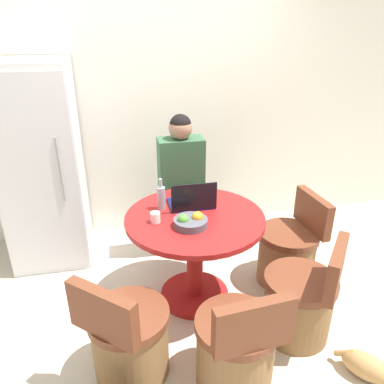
# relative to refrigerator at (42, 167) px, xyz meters

# --- Properties ---
(ground_plane) EXTENTS (12.00, 12.00, 0.00)m
(ground_plane) POSITION_rel_refrigerator_xyz_m (1.08, -1.10, -0.90)
(ground_plane) COLOR beige
(wall_back) EXTENTS (7.00, 0.06, 2.60)m
(wall_back) POSITION_rel_refrigerator_xyz_m (1.08, 0.39, 0.40)
(wall_back) COLOR silver
(wall_back) RESTS_ON ground_plane
(refrigerator) EXTENTS (0.66, 0.69, 1.79)m
(refrigerator) POSITION_rel_refrigerator_xyz_m (0.00, 0.00, 0.00)
(refrigerator) COLOR silver
(refrigerator) RESTS_ON ground_plane
(dining_table) EXTENTS (1.04, 1.04, 0.75)m
(dining_table) POSITION_rel_refrigerator_xyz_m (1.17, -0.90, -0.37)
(dining_table) COLOR maroon
(dining_table) RESTS_ON ground_plane
(chair_near_left_corner) EXTENTS (0.57, 0.58, 0.78)m
(chair_near_left_corner) POSITION_rel_refrigerator_xyz_m (0.61, -1.52, -0.62)
(chair_near_left_corner) COLOR brown
(chair_near_left_corner) RESTS_ON ground_plane
(chair_near_right_corner) EXTENTS (0.57, 0.57, 0.78)m
(chair_near_right_corner) POSITION_rel_refrigerator_xyz_m (1.81, -1.44, -0.62)
(chair_near_right_corner) COLOR brown
(chair_near_right_corner) RESTS_ON ground_plane
(chair_right_side) EXTENTS (0.50, 0.50, 0.78)m
(chair_right_side) POSITION_rel_refrigerator_xyz_m (2.00, -0.85, -0.62)
(chair_right_side) COLOR brown
(chair_right_side) RESTS_ON ground_plane
(chair_near_camera) EXTENTS (0.50, 0.50, 0.78)m
(chair_near_camera) POSITION_rel_refrigerator_xyz_m (1.24, -1.73, -0.62)
(chair_near_camera) COLOR brown
(chair_near_camera) RESTS_ON ground_plane
(person_seated) EXTENTS (0.40, 0.37, 1.35)m
(person_seated) POSITION_rel_refrigerator_xyz_m (1.20, -0.16, -0.15)
(person_seated) COLOR #2D2D38
(person_seated) RESTS_ON ground_plane
(laptop) EXTENTS (0.35, 0.25, 0.22)m
(laptop) POSITION_rel_refrigerator_xyz_m (1.18, -0.75, -0.10)
(laptop) COLOR #141947
(laptop) RESTS_ON dining_table
(fruit_bowl) EXTENTS (0.24, 0.24, 0.10)m
(fruit_bowl) POSITION_rel_refrigerator_xyz_m (1.11, -1.04, -0.11)
(fruit_bowl) COLOR #4C4C56
(fruit_bowl) RESTS_ON dining_table
(coffee_cup) EXTENTS (0.07, 0.07, 0.08)m
(coffee_cup) POSITION_rel_refrigerator_xyz_m (0.87, -0.93, -0.11)
(coffee_cup) COLOR white
(coffee_cup) RESTS_ON dining_table
(bottle) EXTENTS (0.06, 0.06, 0.25)m
(bottle) POSITION_rel_refrigerator_xyz_m (0.95, -0.73, -0.05)
(bottle) COLOR #9999A3
(bottle) RESTS_ON dining_table
(cat) EXTENTS (0.31, 0.36, 0.17)m
(cat) POSITION_rel_refrigerator_xyz_m (2.07, -1.88, -0.81)
(cat) COLOR tan
(cat) RESTS_ON ground_plane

